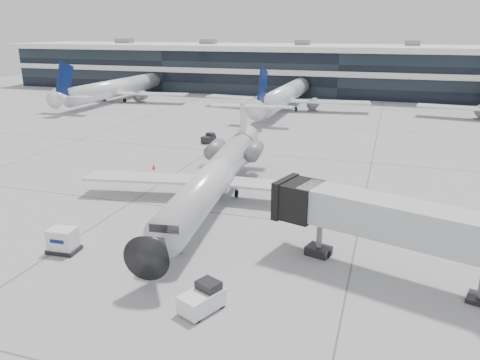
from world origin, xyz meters
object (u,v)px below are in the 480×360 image
(jet_bridge, at_px, (409,224))
(baggage_tug, at_px, (203,299))
(cargo_uld, at_px, (63,241))
(regional_jet, at_px, (217,174))

(jet_bridge, relative_size, baggage_tug, 5.51)
(baggage_tug, height_order, cargo_uld, cargo_uld)
(regional_jet, distance_m, jet_bridge, 18.79)
(regional_jet, xyz_separation_m, cargo_uld, (-6.59, -13.01, -1.63))
(cargo_uld, bearing_deg, regional_jet, 59.13)
(jet_bridge, xyz_separation_m, cargo_uld, (-22.62, -3.29, -2.90))
(jet_bridge, distance_m, cargo_uld, 23.04)
(cargo_uld, bearing_deg, baggage_tug, -20.96)
(regional_jet, height_order, cargo_uld, regional_jet)
(baggage_tug, xyz_separation_m, cargo_uld, (-11.98, 3.65, 0.14))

